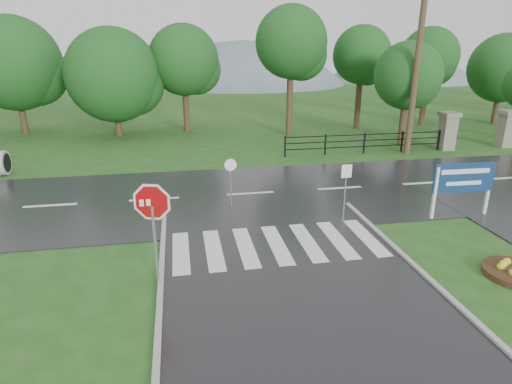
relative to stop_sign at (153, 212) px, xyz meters
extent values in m
plane|color=#23531B|center=(3.62, -3.39, -2.05)|extent=(120.00, 120.00, 0.00)
cube|color=black|center=(3.62, 6.61, -2.05)|extent=(90.00, 8.00, 0.04)
cube|color=silver|center=(0.62, 1.61, -1.99)|extent=(0.50, 2.80, 0.02)
cube|color=silver|center=(1.62, 1.61, -1.99)|extent=(0.50, 2.80, 0.02)
cube|color=silver|center=(2.62, 1.61, -1.99)|extent=(0.50, 2.80, 0.02)
cube|color=silver|center=(3.62, 1.61, -1.99)|extent=(0.50, 2.80, 0.02)
cube|color=silver|center=(4.62, 1.61, -1.99)|extent=(0.50, 2.80, 0.02)
cube|color=silver|center=(5.62, 1.61, -1.99)|extent=(0.50, 2.80, 0.02)
cube|color=silver|center=(6.62, 1.61, -1.99)|extent=(0.50, 2.80, 0.02)
cube|color=gray|center=(16.62, 12.61, -1.05)|extent=(0.80, 0.80, 2.00)
cube|color=#6B6659|center=(16.62, 12.61, 0.07)|extent=(1.00, 1.00, 0.24)
cube|color=gray|center=(20.62, 12.61, -1.05)|extent=(0.80, 0.80, 2.00)
cube|color=#6B6659|center=(20.62, 12.61, 0.07)|extent=(1.00, 1.00, 0.24)
cube|color=black|center=(11.37, 12.61, -1.65)|extent=(9.50, 0.05, 0.05)
cube|color=black|center=(11.37, 12.61, -1.30)|extent=(9.50, 0.05, 0.05)
cube|color=black|center=(11.37, 12.61, -0.95)|extent=(9.50, 0.05, 0.05)
cube|color=black|center=(6.62, 12.61, -1.45)|extent=(0.08, 0.08, 1.20)
cube|color=black|center=(16.12, 12.61, -1.45)|extent=(0.08, 0.08, 1.20)
cube|color=black|center=(21.12, 12.61, -1.45)|extent=(0.08, 0.08, 1.20)
sphere|color=slate|center=(-24.38, 61.61, -16.45)|extent=(40.00, 40.00, 40.00)
sphere|color=slate|center=(11.62, 61.61, -19.33)|extent=(48.00, 48.00, 48.00)
sphere|color=slate|center=(39.62, 61.61, -15.01)|extent=(36.00, 36.00, 36.00)
cube|color=#939399|center=(0.00, 0.00, -0.95)|extent=(0.07, 0.07, 2.21)
cylinder|color=white|center=(0.00, 0.01, 0.26)|extent=(1.27, 0.40, 1.33)
cylinder|color=#A30B0E|center=(0.00, 0.00, 0.26)|extent=(1.11, 0.36, 1.15)
cube|color=silver|center=(9.66, 2.76, -1.07)|extent=(0.10, 0.10, 1.96)
cube|color=silver|center=(11.82, 2.76, -1.07)|extent=(0.10, 0.10, 1.96)
cube|color=navy|center=(10.74, 2.76, -0.53)|extent=(2.35, 0.12, 1.08)
cube|color=white|center=(10.74, 2.72, -0.29)|extent=(1.86, 0.06, 0.18)
cube|color=white|center=(10.74, 2.72, -0.73)|extent=(1.37, 0.05, 0.15)
cube|color=#939399|center=(6.80, 4.07, -1.19)|extent=(0.04, 0.04, 1.74)
cube|color=white|center=(6.80, 4.05, -0.45)|extent=(0.41, 0.05, 0.50)
cylinder|color=#939399|center=(2.61, 5.15, -1.13)|extent=(0.06, 0.06, 1.85)
cylinder|color=white|center=(2.61, 5.13, -0.30)|extent=(0.46, 0.03, 0.46)
cylinder|color=#473523|center=(13.83, 12.11, 2.96)|extent=(0.33, 0.33, 10.04)
cylinder|color=#3D2B1C|center=(14.50, 14.11, -0.27)|extent=(0.48, 0.48, 3.57)
sphere|color=#16481A|center=(14.50, 14.11, 2.23)|extent=(4.03, 4.03, 4.03)
camera|label=1|loc=(0.77, -10.30, 3.99)|focal=30.00mm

